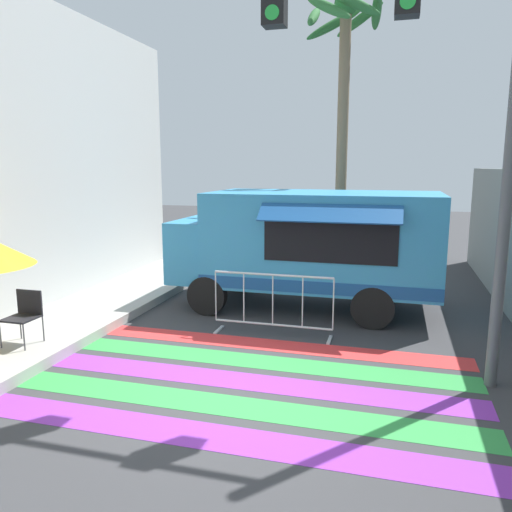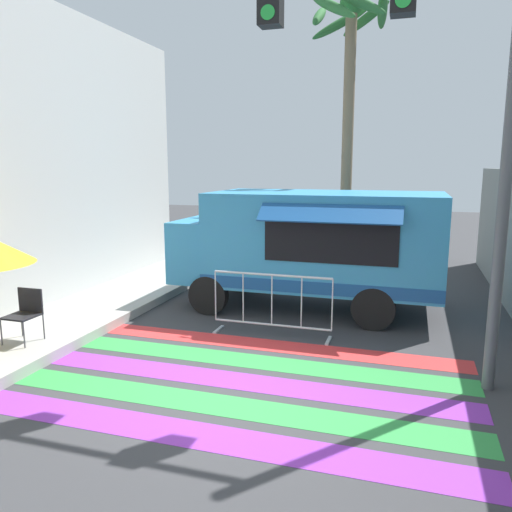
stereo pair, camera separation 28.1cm
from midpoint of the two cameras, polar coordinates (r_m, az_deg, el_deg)
name	(u,v)px [view 2 (the right image)]	position (r m, az deg, el deg)	size (l,w,h in m)	color
ground_plane	(237,393)	(7.00, -1.01, -15.43)	(60.00, 60.00, 0.00)	#38383A
crosswalk_painted	(246,382)	(7.33, -0.05, -14.18)	(6.40, 3.60, 0.01)	purple
food_truck	(305,241)	(10.69, 6.40, 1.67)	(5.55, 2.84, 2.50)	#338CBF
traffic_signal_pole	(409,49)	(7.32, 18.21, 21.56)	(4.11, 0.29, 6.40)	#515456
folding_chair	(26,310)	(9.04, -24.03, -5.67)	(0.47, 0.47, 0.86)	#4C4C51
barricade_front	(272,305)	(9.00, 2.71, -5.62)	(2.19, 0.44, 1.15)	#B7BABF
palm_tree	(349,73)	(13.77, 11.16, 19.84)	(2.15, 2.34, 7.33)	#7A664C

